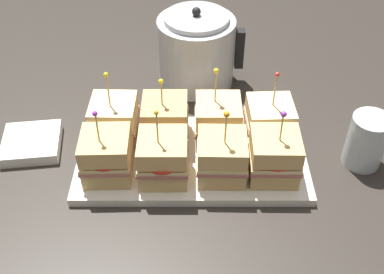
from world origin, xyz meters
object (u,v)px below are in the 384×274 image
serving_platter (192,158)px  sandwich_front_center_left (163,158)px  sandwich_back_center_right (218,121)px  kettle_steel (196,50)px  sandwich_front_far_left (107,156)px  sandwich_front_center_right (222,157)px  drinking_glass (367,141)px  sandwich_front_far_right (274,156)px  sandwich_back_far_right (269,122)px  sandwich_back_center_left (165,121)px  napkin_stack (31,144)px  sandwich_back_far_left (114,121)px

serving_platter → sandwich_front_center_left: 0.09m
sandwich_back_center_right → kettle_steel: (-0.04, 0.24, 0.02)m
sandwich_back_center_right → sandwich_front_far_left: bearing=-154.3°
sandwich_front_center_left → sandwich_front_center_right: size_ratio=1.02×
kettle_steel → drinking_glass: bearing=-41.3°
sandwich_front_far_left → sandwich_front_far_right: (0.31, -0.00, 0.00)m
kettle_steel → sandwich_front_far_left: bearing=-116.7°
sandwich_front_far_left → serving_platter: bearing=17.6°
sandwich_back_far_right → sandwich_back_center_right: bearing=179.9°
sandwich_front_far_right → drinking_glass: (0.19, 0.05, -0.01)m
sandwich_front_far_left → sandwich_back_center_left: size_ratio=1.04×
kettle_steel → napkin_stack: (-0.34, -0.25, -0.07)m
sandwich_front_far_left → sandwich_back_center_right: (0.21, 0.10, 0.00)m
sandwich_front_center_right → napkin_stack: bearing=166.5°
sandwich_back_far_left → napkin_stack: bearing=-176.7°
sandwich_front_far_right → napkin_stack: (-0.49, 0.09, -0.05)m
serving_platter → sandwich_back_center_left: sandwich_back_center_left is taller
sandwich_front_far_left → sandwich_back_far_right: (0.32, 0.10, -0.00)m
sandwich_front_far_left → drinking_glass: (0.50, 0.05, -0.01)m
drinking_glass → napkin_stack: 0.68m
sandwich_front_far_left → napkin_stack: (-0.17, 0.09, -0.05)m
sandwich_back_center_right → drinking_glass: size_ratio=1.49×
sandwich_front_far_right → sandwich_back_far_right: sandwich_back_far_right is taller
sandwich_back_center_left → drinking_glass: size_ratio=1.35×
serving_platter → sandwich_back_far_left: sandwich_back_far_left is taller
sandwich_front_far_right → sandwich_back_far_left: (-0.31, 0.10, 0.00)m
serving_platter → sandwich_back_far_left: size_ratio=2.72×
serving_platter → sandwich_front_center_right: size_ratio=2.87×
sandwich_front_center_right → sandwich_back_far_left: 0.24m
serving_platter → napkin_stack: bearing=172.9°
sandwich_back_center_left → napkin_stack: (-0.28, -0.01, -0.05)m
sandwich_back_far_left → sandwich_back_far_right: sandwich_back_far_left is taller
sandwich_back_far_right → drinking_glass: (0.18, -0.05, -0.01)m
sandwich_back_far_right → sandwich_back_far_left: bearing=180.0°
sandwich_front_center_right → sandwich_back_center_right: 0.10m
sandwich_back_center_left → serving_platter: bearing=-44.0°
serving_platter → sandwich_front_far_left: (-0.16, -0.05, 0.05)m
sandwich_front_center_left → sandwich_back_center_left: bearing=90.3°
kettle_steel → drinking_glass: kettle_steel is taller
drinking_glass → napkin_stack: bearing=176.3°
sandwich_back_far_left → sandwich_back_center_right: 0.21m
sandwich_front_center_left → sandwich_front_far_right: size_ratio=1.05×
sandwich_front_far_right → sandwich_back_far_right: bearing=88.1°
serving_platter → sandwich_front_center_left: bearing=-133.9°
sandwich_back_far_right → kettle_steel: 0.28m
sandwich_back_center_left → sandwich_back_far_right: 0.21m
sandwich_back_center_left → napkin_stack: size_ratio=1.16×
sandwich_front_center_right → sandwich_back_far_left: (-0.21, 0.10, 0.00)m
sandwich_back_far_right → napkin_stack: sandwich_back_far_right is taller
kettle_steel → napkin_stack: bearing=-144.4°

